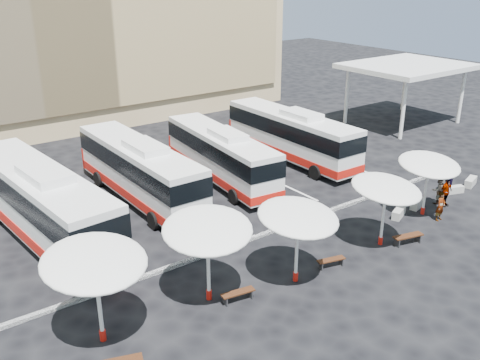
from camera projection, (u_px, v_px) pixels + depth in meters
ground at (259, 243)px, 26.78m from camera, size 120.00×120.00×0.00m
service_canopy at (407, 68)px, 45.70m from camera, size 10.00×8.00×5.20m
curb_divider at (253, 238)px, 27.13m from camera, size 34.00×0.25×0.15m
bay_lines at (179, 193)px, 32.76m from camera, size 24.15×12.00×0.01m
bus_0 at (41, 201)px, 26.42m from camera, size 3.82×13.03×4.08m
bus_1 at (139, 169)px, 31.12m from camera, size 2.78×11.80×3.75m
bus_2 at (221, 154)px, 34.03m from camera, size 3.43×11.26×3.52m
bus_3 at (291, 134)px, 37.72m from camera, size 2.84×11.77×3.73m
sunshade_0 at (94, 263)px, 18.58m from camera, size 4.26×4.30×3.88m
sunshade_1 at (207, 230)px, 21.07m from camera, size 4.81×4.84×3.79m
sunshade_2 at (298, 217)px, 22.42m from camera, size 4.05×4.08×3.63m
sunshade_3 at (386, 189)px, 25.55m from camera, size 4.12×4.15×3.53m
sunshade_4 at (429, 165)px, 28.85m from camera, size 4.15×4.18×3.44m
wood_bench_1 at (238, 294)px, 22.00m from camera, size 1.49×0.61×0.44m
wood_bench_2 at (331, 261)px, 24.52m from camera, size 1.40×0.70×0.41m
wood_bench_3 at (408, 237)px, 26.54m from camera, size 1.66×0.82×0.49m
conc_bench_0 at (399, 213)px, 29.50m from camera, size 1.36×0.89×0.48m
conc_bench_1 at (418, 204)px, 30.67m from camera, size 1.31×0.72×0.47m
conc_bench_2 at (454, 190)px, 32.64m from camera, size 1.23×0.75×0.44m
conc_bench_3 at (471, 182)px, 33.74m from camera, size 1.38×0.81×0.49m
passenger_0 at (441, 206)px, 28.91m from camera, size 0.64×0.45×1.66m
passenger_1 at (439, 190)px, 30.96m from camera, size 0.98×0.86×1.69m
passenger_2 at (446, 192)px, 30.63m from camera, size 1.04×0.48×1.74m
passenger_3 at (449, 180)px, 32.43m from camera, size 1.21×1.03×1.63m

